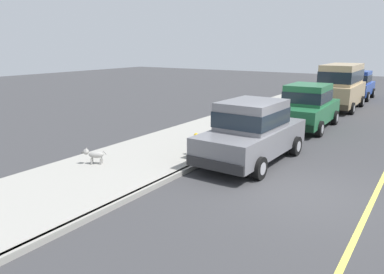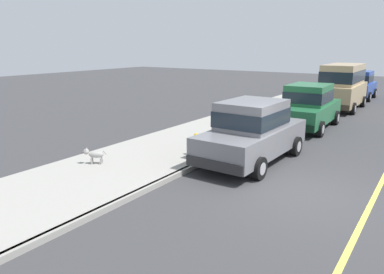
# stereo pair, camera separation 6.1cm
# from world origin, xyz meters

# --- Properties ---
(ground_plane) EXTENTS (80.00, 80.00, 0.00)m
(ground_plane) POSITION_xyz_m (0.00, 0.00, 0.00)
(ground_plane) COLOR #38383A
(curb) EXTENTS (0.16, 64.00, 0.14)m
(curb) POSITION_xyz_m (-3.20, 0.00, 0.07)
(curb) COLOR gray
(curb) RESTS_ON ground
(sidewalk) EXTENTS (3.60, 64.00, 0.14)m
(sidewalk) POSITION_xyz_m (-5.00, 0.00, 0.07)
(sidewalk) COLOR #99968E
(sidewalk) RESTS_ON ground
(lane_centre_line) EXTENTS (0.12, 57.60, 0.01)m
(lane_centre_line) POSITION_xyz_m (1.60, 0.00, 0.00)
(lane_centre_line) COLOR #E0D64C
(lane_centre_line) RESTS_ON ground
(car_grey_sedan) EXTENTS (2.13, 4.65, 1.92)m
(car_grey_sedan) POSITION_xyz_m (-2.09, 1.69, 0.98)
(car_grey_sedan) COLOR slate
(car_grey_sedan) RESTS_ON ground
(car_green_sedan) EXTENTS (2.11, 4.64, 1.92)m
(car_green_sedan) POSITION_xyz_m (-2.13, 7.51, 0.98)
(car_green_sedan) COLOR #23663D
(car_green_sedan) RESTS_ON ground
(car_tan_van) EXTENTS (2.17, 4.92, 2.52)m
(car_tan_van) POSITION_xyz_m (-2.09, 13.58, 1.39)
(car_tan_van) COLOR tan
(car_tan_van) RESTS_ON ground
(car_blue_hatchback) EXTENTS (1.96, 3.80, 1.88)m
(car_blue_hatchback) POSITION_xyz_m (-2.09, 18.52, 0.98)
(car_blue_hatchback) COLOR #28479E
(car_blue_hatchback) RESTS_ON ground
(dog_grey) EXTENTS (0.65, 0.48, 0.49)m
(dog_grey) POSITION_xyz_m (-5.68, -1.50, 0.43)
(dog_grey) COLOR #999691
(dog_grey) RESTS_ON sidewalk
(fire_hydrant) EXTENTS (0.34, 0.24, 0.72)m
(fire_hydrant) POSITION_xyz_m (-3.65, 0.91, 0.48)
(fire_hydrant) COLOR gold
(fire_hydrant) RESTS_ON sidewalk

